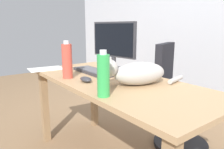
% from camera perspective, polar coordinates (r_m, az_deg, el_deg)
% --- Properties ---
extents(desk, '(1.56, 0.67, 0.70)m').
position_cam_1_polar(desk, '(1.57, 0.79, -4.93)').
color(desk, tan).
rests_on(desk, ground_plane).
extents(office_chair, '(0.51, 0.48, 0.93)m').
position_cam_1_polar(office_chair, '(2.03, 16.92, -7.22)').
color(office_chair, black).
rests_on(office_chair, ground_plane).
extents(monitor, '(0.48, 0.20, 0.42)m').
position_cam_1_polar(monitor, '(1.88, 0.44, 8.07)').
color(monitor, '#333338').
rests_on(monitor, desk).
extents(keyboard, '(0.44, 0.15, 0.03)m').
position_cam_1_polar(keyboard, '(1.78, -4.83, 0.83)').
color(keyboard, '#333338').
rests_on(keyboard, desk).
extents(cat, '(0.28, 0.59, 0.20)m').
position_cam_1_polar(cat, '(1.41, 6.50, 0.46)').
color(cat, '#B2ADA8').
rests_on(cat, desk).
extents(computer_mouse, '(0.11, 0.06, 0.04)m').
position_cam_1_polar(computer_mouse, '(1.50, -6.92, -1.29)').
color(computer_mouse, '#333338').
rests_on(computer_mouse, desk).
extents(paper_sheet, '(0.24, 0.32, 0.00)m').
position_cam_1_polar(paper_sheet, '(2.03, -17.00, 1.43)').
color(paper_sheet, white).
rests_on(paper_sheet, desk).
extents(water_bottle, '(0.07, 0.07, 0.26)m').
position_cam_1_polar(water_bottle, '(1.16, -2.30, -0.17)').
color(water_bottle, green).
rests_on(water_bottle, desk).
extents(spray_bottle, '(0.07, 0.07, 0.28)m').
position_cam_1_polar(spray_bottle, '(1.61, -11.78, 3.58)').
color(spray_bottle, '#D84C3D').
rests_on(spray_bottle, desk).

